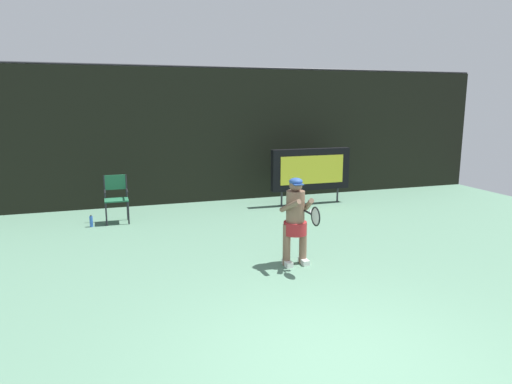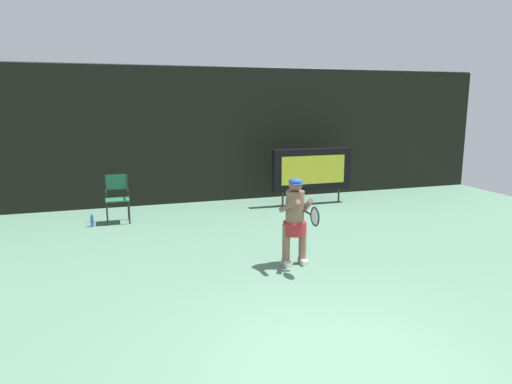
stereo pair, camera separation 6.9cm
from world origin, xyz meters
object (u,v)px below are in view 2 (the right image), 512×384
object	(u,v)px
umpire_chair	(117,196)
water_bottle	(92,221)
tennis_racket	(314,216)
scoreboard	(312,169)
tennis_player	(295,218)

from	to	relation	value
umpire_chair	water_bottle	bearing A→B (deg)	-156.30
water_bottle	tennis_racket	bearing A→B (deg)	-50.02
scoreboard	tennis_player	xyz separation A→B (m)	(-2.24, -4.23, -0.13)
scoreboard	tennis_player	world-z (taller)	scoreboard
scoreboard	umpire_chair	size ratio (longest dim) A/B	2.04
scoreboard	water_bottle	world-z (taller)	scoreboard
tennis_racket	scoreboard	bearing A→B (deg)	69.47
water_bottle	tennis_racket	size ratio (longest dim) A/B	0.44
umpire_chair	tennis_player	xyz separation A→B (m)	(2.77, -3.88, 0.20)
scoreboard	tennis_racket	bearing A→B (deg)	-114.23
umpire_chair	tennis_racket	xyz separation A→B (m)	(2.89, -4.37, 0.33)
water_bottle	tennis_player	bearing A→B (deg)	-47.42
tennis_player	water_bottle	bearing A→B (deg)	132.58
umpire_chair	tennis_racket	world-z (taller)	tennis_racket
umpire_chair	tennis_racket	size ratio (longest dim) A/B	1.79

